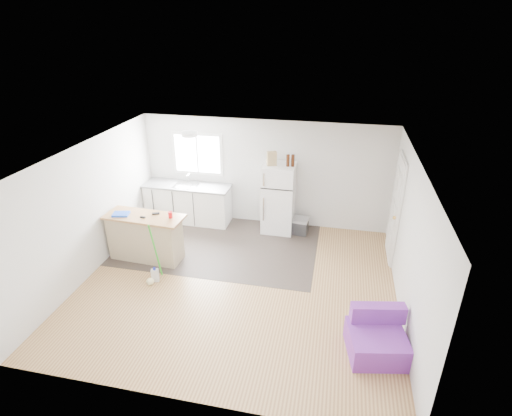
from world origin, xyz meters
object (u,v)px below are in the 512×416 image
(cooler, at_px, (297,225))
(cardboard_box, at_px, (272,159))
(cleaner_jug, at_px, (155,275))
(mop, at_px, (152,273))
(kitchen_cabinets, at_px, (188,203))
(bottle_left, at_px, (288,160))
(red_cup, at_px, (170,215))
(blue_tray, at_px, (121,214))
(purple_seat, at_px, (376,339))
(peninsula, at_px, (146,237))
(bottle_right, at_px, (293,161))
(refrigerator, at_px, (279,198))

(cooler, relative_size, cardboard_box, 1.70)
(cleaner_jug, height_order, mop, mop)
(kitchen_cabinets, height_order, bottle_left, bottle_left)
(red_cup, height_order, blue_tray, red_cup)
(cardboard_box, height_order, bottle_left, cardboard_box)
(mop, xyz_separation_m, bottle_left, (2.05, 2.42, 1.43))
(purple_seat, relative_size, cardboard_box, 2.99)
(red_cup, distance_m, bottle_left, 2.63)
(blue_tray, bearing_deg, kitchen_cabinets, 70.17)
(blue_tray, relative_size, bottle_left, 1.20)
(peninsula, xyz_separation_m, bottle_right, (2.62, 1.66, 1.19))
(cleaner_jug, bearing_deg, cooler, 25.43)
(kitchen_cabinets, relative_size, bottle_left, 8.04)
(mop, bearing_deg, cleaner_jug, 77.42)
(cleaner_jug, distance_m, bottle_right, 3.54)
(peninsula, height_order, red_cup, red_cup)
(purple_seat, height_order, red_cup, red_cup)
(refrigerator, relative_size, bottle_right, 6.16)
(peninsula, distance_m, refrigerator, 2.91)
(cardboard_box, bearing_deg, red_cup, -135.88)
(purple_seat, bearing_deg, cardboard_box, 112.03)
(refrigerator, height_order, mop, refrigerator)
(peninsula, bearing_deg, cardboard_box, 39.94)
(refrigerator, height_order, blue_tray, refrigerator)
(cardboard_box, xyz_separation_m, bottle_left, (0.34, 0.02, -0.02))
(cardboard_box, height_order, bottle_right, cardboard_box)
(refrigerator, height_order, cleaner_jug, refrigerator)
(red_cup, height_order, bottle_right, bottle_right)
(red_cup, bearing_deg, mop, -95.66)
(cooler, height_order, mop, mop)
(peninsula, distance_m, blue_tray, 0.64)
(kitchen_cabinets, bearing_deg, refrigerator, 0.18)
(peninsula, relative_size, purple_seat, 1.73)
(bottle_right, bearing_deg, cleaner_jug, -132.23)
(cleaner_jug, xyz_separation_m, red_cup, (0.07, 0.73, 0.87))
(refrigerator, relative_size, mop, 1.24)
(refrigerator, height_order, red_cup, refrigerator)
(refrigerator, relative_size, bottle_left, 6.16)
(peninsula, relative_size, refrigerator, 1.01)
(purple_seat, distance_m, cardboard_box, 4.13)
(blue_tray, xyz_separation_m, cardboard_box, (2.61, 1.67, 0.74))
(kitchen_cabinets, distance_m, refrigerator, 2.15)
(red_cup, xyz_separation_m, cardboard_box, (1.64, 1.59, 0.70))
(blue_tray, relative_size, cardboard_box, 1.00)
(purple_seat, relative_size, red_cup, 7.48)
(kitchen_cabinets, bearing_deg, cooler, -0.99)
(kitchen_cabinets, distance_m, red_cup, 1.80)
(cleaner_jug, bearing_deg, red_cup, 64.71)
(cleaner_jug, bearing_deg, purple_seat, -33.71)
(cooler, bearing_deg, refrigerator, 178.91)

